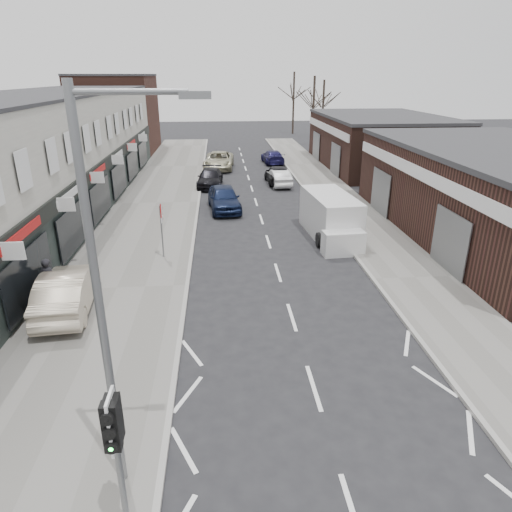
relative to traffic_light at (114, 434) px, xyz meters
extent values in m
plane|color=black|center=(4.40, 2.02, -2.41)|extent=(160.00, 160.00, 0.00)
cube|color=slate|center=(-2.35, 24.02, -2.35)|extent=(5.50, 64.00, 0.12)
cube|color=slate|center=(10.15, 24.02, -2.35)|extent=(3.50, 64.00, 0.12)
cube|color=beige|center=(-9.10, 21.52, 1.14)|extent=(8.00, 41.00, 7.10)
cube|color=#45251D|center=(-9.10, 47.02, 1.59)|extent=(8.00, 10.00, 8.00)
cube|color=#331D17|center=(16.90, 16.02, -0.16)|extent=(10.00, 18.00, 4.50)
cube|color=#331D17|center=(16.90, 36.02, -0.16)|extent=(10.00, 16.00, 4.50)
cylinder|color=slate|center=(0.00, 0.02, -0.79)|extent=(0.12, 0.12, 3.00)
cube|color=silver|center=(0.00, 0.02, 0.26)|extent=(0.05, 0.55, 1.10)
cube|color=black|center=(0.00, -0.10, 0.26)|extent=(0.28, 0.22, 0.95)
sphere|color=#0CE533|center=(0.00, -0.22, -0.04)|extent=(0.18, 0.18, 0.18)
cube|color=black|center=(0.00, 0.14, 0.26)|extent=(0.26, 0.20, 0.90)
cylinder|color=slate|center=(-0.30, 1.22, 1.71)|extent=(0.16, 0.16, 8.00)
cylinder|color=slate|center=(0.60, 1.22, 5.51)|extent=(1.80, 0.10, 0.10)
cube|color=slate|center=(1.60, 1.22, 5.46)|extent=(0.50, 0.22, 0.12)
cylinder|color=slate|center=(-0.80, 14.02, -1.04)|extent=(0.07, 0.07, 2.50)
cube|color=white|center=(-0.75, 14.02, -0.44)|extent=(0.04, 0.45, 0.25)
cube|color=silver|center=(7.80, 16.81, -1.29)|extent=(2.45, 5.10, 2.26)
cube|color=silver|center=(7.80, 13.91, -1.83)|extent=(2.06, 1.02, 1.19)
cylinder|color=black|center=(6.88, 15.08, -2.04)|extent=(0.24, 0.75, 0.75)
cylinder|color=black|center=(8.72, 15.08, -2.04)|extent=(0.24, 0.75, 0.75)
cylinder|color=black|center=(6.88, 18.54, -2.04)|extent=(0.24, 0.75, 0.75)
cylinder|color=black|center=(8.72, 18.54, -2.04)|extent=(0.24, 0.75, 0.75)
imported|color=#BCAD96|center=(-3.69, 9.05, -1.53)|extent=(2.08, 4.80, 1.54)
imported|color=black|center=(-4.58, 9.85, -1.44)|extent=(0.72, 0.58, 1.71)
imported|color=#121C39|center=(2.20, 22.23, -1.63)|extent=(2.30, 4.77, 1.57)
imported|color=black|center=(1.23, 29.02, -1.76)|extent=(2.12, 4.65, 1.32)
imported|color=#ABA789|center=(1.94, 36.05, -1.65)|extent=(2.97, 5.72, 1.54)
imported|color=silver|center=(6.60, 28.85, -1.77)|extent=(1.67, 3.99, 1.28)
imported|color=black|center=(6.60, 29.56, -1.67)|extent=(1.90, 4.41, 1.48)
imported|color=#191646|center=(7.21, 38.46, -1.78)|extent=(2.09, 4.51, 1.28)
camera|label=1|loc=(1.93, -6.32, 5.76)|focal=32.00mm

